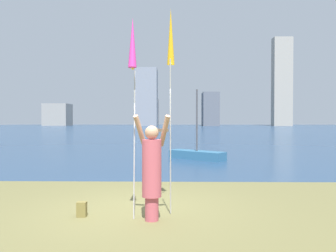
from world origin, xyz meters
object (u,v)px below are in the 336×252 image
Objects in this scene: kite_flag_right at (171,43)px; bag at (82,209)px; person at (152,168)px; kite_flag_left at (133,49)px; sailboat_0 at (197,154)px; sailboat_1 at (159,129)px.

bag is at bearing -163.71° from kite_flag_right.
person is at bearing -116.16° from kite_flag_right.
kite_flag_right is at bearing 47.93° from kite_flag_left.
kite_flag_right is 9.80m from sailboat_0.
kite_flag_right is (0.70, 0.78, 0.30)m from kite_flag_left.
sailboat_0 is at bearing -84.44° from sailboat_1.
kite_flag_right is at bearing 16.29° from bag.
sailboat_0 is at bearing 79.41° from kite_flag_left.
sailboat_0 is (1.86, 9.94, -2.98)m from kite_flag_left.
sailboat_1 is at bearing 90.86° from bag.
bag is (-1.75, -0.51, -3.38)m from kite_flag_right.
sailboat_1 is at bearing 95.56° from sailboat_0.
sailboat_0 reaches higher than person.
sailboat_0 is (1.51, 9.88, -0.75)m from person.
person is at bearing -8.35° from bag.
kite_flag_right is (0.35, 0.72, 2.54)m from person.
sailboat_1 is at bearing 93.04° from kite_flag_right.
kite_flag_right is 0.82× the size of sailboat_1.
sailboat_0 is at bearing 73.29° from bag.
kite_flag_left is (-0.35, -0.06, 2.24)m from person.
kite_flag_left is 47.10m from sailboat_1.
person is at bearing -87.44° from sailboat_1.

